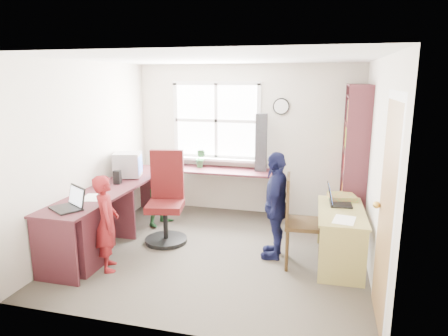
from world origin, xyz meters
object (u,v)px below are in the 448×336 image
laptop_left (70,204)px  person_navy (276,205)px  person_green (164,189)px  right_desk (341,225)px  bookshelf (354,164)px  laptop_right (336,199)px  l_desk (114,217)px  crt_monitor (128,165)px  swivel_chair (166,203)px  wooden_chair (298,218)px  potted_plant (201,158)px  person_red (107,223)px  cd_tower (261,143)px

laptop_left → person_navy: size_ratio=0.34×
laptop_left → person_green: bearing=107.5°
laptop_left → right_desk: bearing=49.3°
bookshelf → laptop_right: (-0.24, -0.88, -0.28)m
l_desk → laptop_right: (2.72, 0.59, 0.27)m
crt_monitor → person_green: 0.64m
laptop_left → person_navy: (2.19, 0.96, -0.14)m
person_green → swivel_chair: bearing=-133.8°
wooden_chair → crt_monitor: (-2.54, 0.69, 0.35)m
crt_monitor → laptop_right: size_ratio=1.21×
laptop_left → wooden_chair: bearing=49.2°
laptop_left → potted_plant: potted_plant is taller
person_green → person_navy: size_ratio=0.82×
potted_plant → laptop_left: bearing=-108.1°
laptop_right → swivel_chair: bearing=88.8°
l_desk → bookshelf: 3.35m
l_desk → right_desk: 2.80m
right_desk → wooden_chair: 0.52m
l_desk → crt_monitor: 1.02m
person_red → potted_plant: bearing=-39.9°
swivel_chair → laptop_right: (2.21, 0.09, 0.19)m
bookshelf → swivel_chair: bookshelf is taller
right_desk → person_green: size_ratio=1.06×
right_desk → crt_monitor: size_ratio=2.59×
crt_monitor → wooden_chair: bearing=-31.5°
swivel_chair → bookshelf: bearing=9.9°
l_desk → laptop_right: size_ratio=7.95×
wooden_chair → cd_tower: (-0.71, 1.60, 0.61)m
l_desk → person_green: person_green is taller
laptop_right → person_navy: bearing=105.0°
l_desk → potted_plant: size_ratio=9.63×
l_desk → person_red: person_red is taller
crt_monitor → laptop_right: crt_monitor is taller
cd_tower → person_red: bearing=-127.5°
crt_monitor → person_red: size_ratio=0.40×
right_desk → person_red: (-2.60, -0.82, 0.08)m
wooden_chair → laptop_right: size_ratio=2.92×
potted_plant → person_green: size_ratio=0.28×
bookshelf → laptop_right: 0.96m
l_desk → cd_tower: bearing=48.5°
potted_plant → wooden_chair: bearing=-42.8°
bookshelf → swivel_chair: size_ratio=1.71×
bookshelf → swivel_chair: bearing=-158.3°
crt_monitor → laptop_right: (2.96, -0.28, -0.21)m
crt_monitor → person_red: 1.46m
right_desk → laptop_left: size_ratio=2.54×
swivel_chair → potted_plant: 1.32m
potted_plant → person_navy: person_navy is taller
potted_plant → bookshelf: bearing=-7.0°
bookshelf → potted_plant: size_ratio=6.85×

